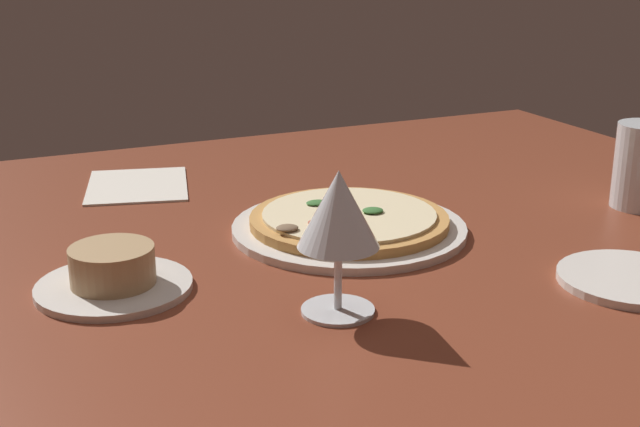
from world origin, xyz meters
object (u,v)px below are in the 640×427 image
(wine_glass_far, at_px, (339,214))
(side_plate, at_px, (631,279))
(paper_menu, at_px, (137,185))
(ramekin_on_saucer, at_px, (113,274))
(pizza_main, at_px, (348,223))

(wine_glass_far, height_order, side_plate, wine_glass_far)
(side_plate, bearing_deg, paper_menu, -55.49)
(ramekin_on_saucer, relative_size, side_plate, 1.05)
(ramekin_on_saucer, height_order, side_plate, ramekin_on_saucer)
(ramekin_on_saucer, distance_m, wine_glass_far, 0.26)
(pizza_main, relative_size, ramekin_on_saucer, 1.79)
(pizza_main, xyz_separation_m, wine_glass_far, (0.11, 0.21, 0.09))
(paper_menu, bearing_deg, wine_glass_far, 113.28)
(wine_glass_far, relative_size, paper_menu, 0.83)
(wine_glass_far, bearing_deg, paper_menu, -81.12)
(pizza_main, relative_size, side_plate, 1.87)
(pizza_main, xyz_separation_m, paper_menu, (0.20, -0.31, -0.01))
(wine_glass_far, distance_m, paper_menu, 0.54)
(ramekin_on_saucer, bearing_deg, pizza_main, -168.39)
(pizza_main, height_order, paper_menu, pizza_main)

